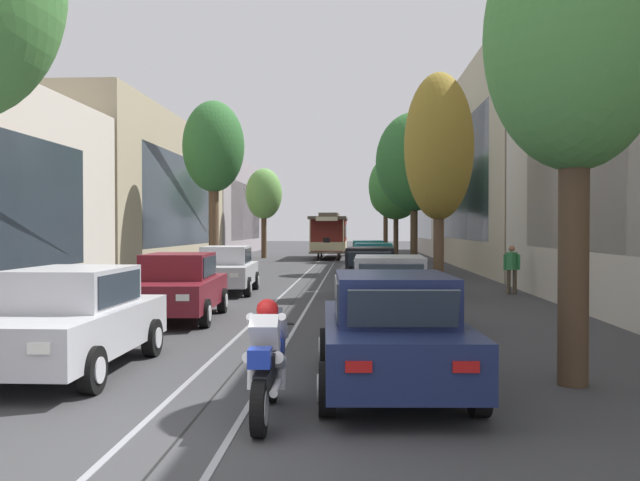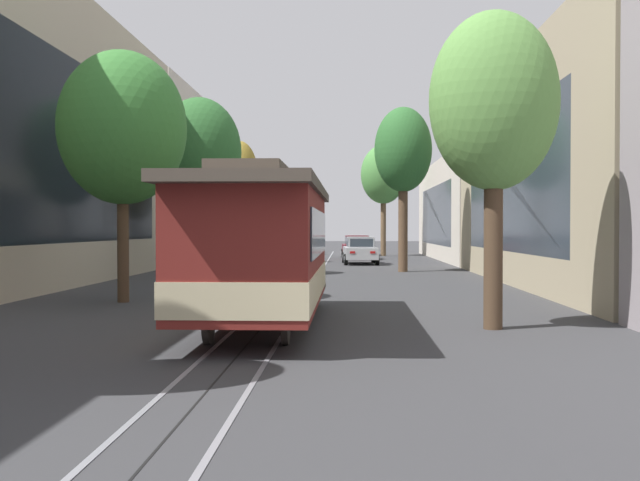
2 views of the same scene
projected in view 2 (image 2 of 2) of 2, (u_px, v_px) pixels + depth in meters
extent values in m
plane|color=#38383A|center=(307.00, 276.00, 31.99)|extent=(166.38, 166.38, 0.00)
cube|color=gray|center=(314.00, 284.00, 27.32)|extent=(0.08, 74.55, 0.01)
cube|color=gray|center=(285.00, 284.00, 27.36)|extent=(0.08, 74.55, 0.01)
cube|color=black|center=(300.00, 284.00, 27.34)|extent=(0.03, 74.55, 0.01)
cube|color=beige|center=(474.00, 210.00, 49.05)|extent=(5.22, 21.88, 6.55)
cube|color=#2D3842|center=(435.00, 215.00, 49.15)|extent=(0.04, 15.53, 3.93)
cube|color=tan|center=(577.00, 173.00, 26.87)|extent=(5.15, 21.88, 8.25)
cube|color=#2D3842|center=(507.00, 184.00, 26.98)|extent=(0.04, 15.53, 4.95)
cube|color=beige|center=(176.00, 181.00, 49.79)|extent=(4.52, 21.88, 10.65)
cube|color=#2D3842|center=(208.00, 188.00, 49.71)|extent=(0.04, 15.53, 6.39)
cube|color=#BCAD93|center=(31.00, 143.00, 27.63)|extent=(5.04, 21.88, 10.61)
cube|color=#2D3842|center=(96.00, 157.00, 27.55)|extent=(0.04, 15.53, 6.36)
cube|color=#B7B7BC|center=(357.00, 247.00, 55.01)|extent=(1.81, 4.30, 0.66)
cube|color=#B7B7BC|center=(357.00, 239.00, 54.85)|extent=(1.48, 2.07, 0.60)
cube|color=#2D3842|center=(357.00, 239.00, 55.69)|extent=(1.33, 0.22, 0.47)
cube|color=#2D3842|center=(357.00, 239.00, 53.67)|extent=(1.30, 0.20, 0.45)
cube|color=#2D3842|center=(347.00, 239.00, 54.88)|extent=(0.03, 1.81, 0.47)
cube|color=#2D3842|center=(367.00, 239.00, 54.82)|extent=(0.03, 1.81, 0.47)
cube|color=white|center=(350.00, 245.00, 57.19)|extent=(0.28, 0.04, 0.14)
cube|color=#B21414|center=(350.00, 246.00, 52.87)|extent=(0.28, 0.04, 0.12)
cube|color=white|center=(364.00, 245.00, 57.14)|extent=(0.28, 0.04, 0.14)
cube|color=#B21414|center=(365.00, 246.00, 52.83)|extent=(0.28, 0.04, 0.12)
cylinder|color=black|center=(345.00, 251.00, 56.38)|extent=(0.20, 0.64, 0.64)
cylinder|color=silver|center=(344.00, 251.00, 56.39)|extent=(0.02, 0.35, 0.35)
cylinder|color=black|center=(368.00, 251.00, 56.31)|extent=(0.20, 0.64, 0.64)
cylinder|color=silver|center=(370.00, 251.00, 56.31)|extent=(0.02, 0.35, 0.35)
cylinder|color=black|center=(345.00, 252.00, 53.72)|extent=(0.20, 0.64, 0.64)
cylinder|color=silver|center=(344.00, 252.00, 53.72)|extent=(0.02, 0.35, 0.35)
cylinder|color=black|center=(369.00, 252.00, 53.65)|extent=(0.20, 0.64, 0.64)
cylinder|color=silver|center=(371.00, 252.00, 53.64)|extent=(0.02, 0.35, 0.35)
cube|color=maroon|center=(357.00, 249.00, 49.03)|extent=(2.01, 4.38, 0.66)
cube|color=maroon|center=(357.00, 240.00, 48.87)|extent=(1.58, 2.13, 0.60)
cube|color=#2D3842|center=(356.00, 240.00, 49.71)|extent=(1.34, 0.29, 0.47)
cube|color=#2D3842|center=(358.00, 241.00, 47.69)|extent=(1.30, 0.26, 0.45)
cube|color=#2D3842|center=(346.00, 240.00, 48.86)|extent=(0.12, 1.81, 0.47)
cube|color=#2D3842|center=(368.00, 240.00, 48.88)|extent=(0.12, 1.81, 0.47)
cube|color=white|center=(347.00, 247.00, 51.18)|extent=(0.28, 0.05, 0.14)
cube|color=#B21414|center=(350.00, 249.00, 46.86)|extent=(0.28, 0.05, 0.12)
cube|color=white|center=(363.00, 247.00, 51.20)|extent=(0.28, 0.05, 0.14)
cube|color=#B21414|center=(367.00, 249.00, 46.88)|extent=(0.28, 0.05, 0.12)
cylinder|color=black|center=(343.00, 254.00, 50.36)|extent=(0.23, 0.65, 0.64)
cylinder|color=silver|center=(341.00, 254.00, 50.36)|extent=(0.04, 0.35, 0.35)
cylinder|color=black|center=(368.00, 254.00, 50.38)|extent=(0.23, 0.65, 0.64)
cylinder|color=silver|center=(370.00, 254.00, 50.38)|extent=(0.04, 0.35, 0.35)
cylinder|color=black|center=(344.00, 255.00, 47.69)|extent=(0.23, 0.65, 0.64)
cylinder|color=silver|center=(343.00, 255.00, 47.69)|extent=(0.04, 0.35, 0.35)
cylinder|color=black|center=(371.00, 255.00, 47.71)|extent=(0.23, 0.65, 0.64)
cylinder|color=silver|center=(373.00, 255.00, 47.72)|extent=(0.04, 0.35, 0.35)
cube|color=#B7B7BC|center=(360.00, 253.00, 42.29)|extent=(2.01, 4.38, 0.66)
cube|color=#B7B7BC|center=(360.00, 242.00, 42.13)|extent=(1.58, 2.14, 0.60)
cube|color=#2D3842|center=(359.00, 242.00, 42.97)|extent=(1.34, 0.29, 0.47)
cube|color=#2D3842|center=(362.00, 243.00, 40.95)|extent=(1.30, 0.26, 0.45)
cube|color=#2D3842|center=(347.00, 242.00, 42.12)|extent=(0.12, 1.81, 0.47)
cube|color=#2D3842|center=(373.00, 242.00, 42.14)|extent=(0.12, 1.81, 0.47)
cube|color=white|center=(349.00, 250.00, 44.44)|extent=(0.28, 0.05, 0.14)
cube|color=#B21414|center=(353.00, 252.00, 40.12)|extent=(0.28, 0.05, 0.12)
cube|color=white|center=(367.00, 250.00, 44.46)|extent=(0.28, 0.05, 0.14)
cube|color=#B21414|center=(373.00, 252.00, 40.14)|extent=(0.28, 0.05, 0.12)
cylinder|color=black|center=(344.00, 258.00, 43.62)|extent=(0.23, 0.65, 0.64)
cylinder|color=silver|center=(342.00, 258.00, 43.62)|extent=(0.04, 0.35, 0.35)
cylinder|color=black|center=(373.00, 258.00, 43.64)|extent=(0.23, 0.65, 0.64)
cylinder|color=silver|center=(375.00, 258.00, 43.64)|extent=(0.04, 0.35, 0.35)
cylinder|color=black|center=(346.00, 259.00, 40.95)|extent=(0.23, 0.65, 0.64)
cylinder|color=silver|center=(344.00, 259.00, 40.95)|extent=(0.04, 0.35, 0.35)
cylinder|color=black|center=(377.00, 259.00, 40.98)|extent=(0.23, 0.65, 0.64)
cylinder|color=silver|center=(379.00, 259.00, 40.98)|extent=(0.04, 0.35, 0.35)
cube|color=#19234C|center=(294.00, 247.00, 56.06)|extent=(1.99, 4.38, 0.66)
cube|color=#19234C|center=(294.00, 238.00, 56.20)|extent=(1.57, 2.13, 0.60)
cube|color=#2D3842|center=(294.00, 239.00, 55.36)|extent=(1.34, 0.28, 0.47)
cube|color=#2D3842|center=(294.00, 238.00, 57.38)|extent=(1.30, 0.26, 0.45)
cube|color=#2D3842|center=(304.00, 238.00, 56.20)|extent=(0.11, 1.81, 0.47)
cube|color=#2D3842|center=(284.00, 238.00, 56.19)|extent=(0.11, 1.81, 0.47)
cube|color=white|center=(301.00, 246.00, 53.90)|extent=(0.28, 0.05, 0.14)
cube|color=#B21414|center=(302.00, 245.00, 58.22)|extent=(0.28, 0.05, 0.12)
cube|color=white|center=(286.00, 246.00, 53.89)|extent=(0.28, 0.05, 0.14)
cube|color=#B21414|center=(288.00, 245.00, 58.21)|extent=(0.28, 0.05, 0.12)
cylinder|color=black|center=(305.00, 251.00, 54.74)|extent=(0.23, 0.65, 0.64)
cylinder|color=silver|center=(307.00, 251.00, 54.74)|extent=(0.04, 0.35, 0.35)
cylinder|color=black|center=(282.00, 251.00, 54.73)|extent=(0.23, 0.65, 0.64)
cylinder|color=silver|center=(280.00, 251.00, 54.72)|extent=(0.04, 0.35, 0.35)
cylinder|color=black|center=(306.00, 250.00, 57.40)|extent=(0.23, 0.65, 0.64)
cylinder|color=silver|center=(307.00, 250.00, 57.40)|extent=(0.04, 0.35, 0.35)
cylinder|color=black|center=(283.00, 250.00, 57.39)|extent=(0.23, 0.65, 0.64)
cylinder|color=silver|center=(282.00, 250.00, 57.39)|extent=(0.04, 0.35, 0.35)
cube|color=#B7B7BC|center=(284.00, 249.00, 50.26)|extent=(1.89, 4.34, 0.66)
cube|color=#B7B7BC|center=(284.00, 240.00, 50.40)|extent=(1.52, 2.09, 0.60)
cube|color=#2D3842|center=(283.00, 240.00, 49.56)|extent=(1.34, 0.25, 0.47)
cube|color=#2D3842|center=(286.00, 240.00, 51.58)|extent=(1.30, 0.22, 0.45)
cube|color=#2D3842|center=(295.00, 240.00, 50.35)|extent=(0.07, 1.81, 0.47)
cube|color=#2D3842|center=(273.00, 240.00, 50.44)|extent=(0.07, 1.81, 0.47)
cube|color=white|center=(289.00, 248.00, 48.07)|extent=(0.28, 0.05, 0.14)
cube|color=#B21414|center=(295.00, 247.00, 52.38)|extent=(0.28, 0.05, 0.12)
cube|color=white|center=(272.00, 248.00, 48.13)|extent=(0.28, 0.05, 0.14)
cube|color=#B21414|center=(280.00, 247.00, 52.44)|extent=(0.28, 0.05, 0.12)
cylinder|color=black|center=(295.00, 254.00, 48.88)|extent=(0.21, 0.64, 0.64)
cylinder|color=silver|center=(297.00, 254.00, 48.87)|extent=(0.03, 0.35, 0.35)
cylinder|color=black|center=(269.00, 254.00, 48.98)|extent=(0.21, 0.64, 0.64)
cylinder|color=silver|center=(267.00, 254.00, 48.99)|extent=(0.03, 0.35, 0.35)
cylinder|color=black|center=(298.00, 253.00, 51.54)|extent=(0.21, 0.64, 0.64)
cylinder|color=silver|center=(300.00, 253.00, 51.54)|extent=(0.03, 0.35, 0.35)
cylinder|color=black|center=(274.00, 253.00, 51.65)|extent=(0.21, 0.64, 0.64)
cylinder|color=silver|center=(272.00, 253.00, 51.65)|extent=(0.03, 0.35, 0.35)
cube|color=black|center=(278.00, 252.00, 43.42)|extent=(1.97, 4.37, 0.66)
cube|color=black|center=(278.00, 242.00, 43.56)|extent=(1.56, 2.12, 0.60)
cube|color=#2D3842|center=(277.00, 242.00, 42.72)|extent=(1.34, 0.27, 0.47)
cube|color=#2D3842|center=(281.00, 241.00, 44.74)|extent=(1.30, 0.25, 0.45)
cube|color=#2D3842|center=(291.00, 242.00, 43.50)|extent=(0.10, 1.81, 0.47)
cube|color=#2D3842|center=(266.00, 242.00, 43.61)|extent=(0.10, 1.81, 0.47)
cube|color=white|center=(283.00, 252.00, 41.22)|extent=(0.28, 0.05, 0.14)
cube|color=#B21414|center=(292.00, 249.00, 45.53)|extent=(0.28, 0.05, 0.12)
cube|color=white|center=(263.00, 252.00, 41.31)|extent=(0.28, 0.05, 0.14)
cube|color=#B21414|center=(274.00, 249.00, 45.61)|extent=(0.28, 0.05, 0.12)
cylinder|color=black|center=(290.00, 259.00, 42.03)|extent=(0.23, 0.65, 0.64)
cylinder|color=silver|center=(292.00, 259.00, 42.02)|extent=(0.03, 0.35, 0.35)
cylinder|color=black|center=(260.00, 259.00, 42.16)|extent=(0.23, 0.65, 0.64)
cylinder|color=silver|center=(258.00, 259.00, 42.17)|extent=(0.03, 0.35, 0.35)
cylinder|color=black|center=(295.00, 257.00, 44.68)|extent=(0.23, 0.65, 0.64)
cylinder|color=silver|center=(297.00, 257.00, 44.68)|extent=(0.03, 0.35, 0.35)
cylinder|color=black|center=(267.00, 257.00, 44.82)|extent=(0.23, 0.65, 0.64)
cylinder|color=silver|center=(265.00, 257.00, 44.83)|extent=(0.03, 0.35, 0.35)
cube|color=#196B70|center=(261.00, 256.00, 37.03)|extent=(1.83, 4.31, 0.66)
cube|color=#196B70|center=(261.00, 244.00, 37.17)|extent=(1.49, 2.07, 0.60)
cube|color=#2D3842|center=(260.00, 245.00, 36.33)|extent=(1.33, 0.23, 0.47)
cube|color=#2D3842|center=(264.00, 244.00, 38.35)|extent=(1.30, 0.21, 0.45)
cube|color=#2D3842|center=(276.00, 244.00, 37.15)|extent=(0.04, 1.81, 0.47)
cube|color=#2D3842|center=(247.00, 244.00, 37.20)|extent=(0.04, 1.81, 0.47)
cube|color=white|center=(268.00, 256.00, 34.85)|extent=(0.28, 0.04, 0.14)
cube|color=#B21414|center=(276.00, 253.00, 39.17)|extent=(0.28, 0.04, 0.12)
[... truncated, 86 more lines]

